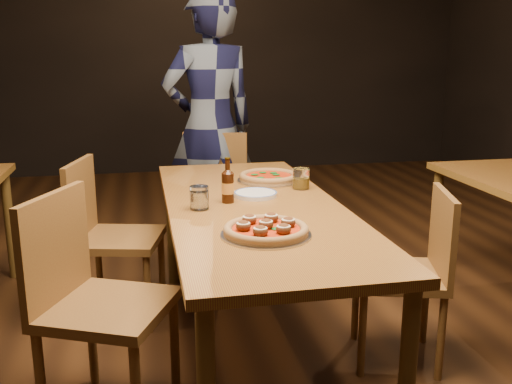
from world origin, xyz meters
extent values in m
plane|color=black|center=(0.00, 0.00, 0.00)|extent=(9.00, 9.00, 0.00)
plane|color=black|center=(0.00, 4.50, 1.50)|extent=(7.00, 0.00, 7.00)
cube|color=maroon|center=(0.00, 0.00, 0.73)|extent=(0.80, 2.00, 0.04)
cylinder|color=#563E18|center=(-0.34, 0.94, 0.35)|extent=(0.06, 0.06, 0.71)
cylinder|color=#563E18|center=(0.34, -0.94, 0.35)|extent=(0.06, 0.06, 0.71)
cylinder|color=#563E18|center=(0.34, 0.94, 0.35)|extent=(0.06, 0.06, 0.71)
cylinder|color=#563E18|center=(-1.36, 1.24, 0.35)|extent=(0.06, 0.06, 0.71)
cylinder|color=#563E18|center=(1.36, 0.74, 0.35)|extent=(0.06, 0.06, 0.71)
cylinder|color=#B7B7BF|center=(-0.05, -0.47, 0.75)|extent=(0.35, 0.35, 0.01)
cylinder|color=#A17F43|center=(-0.05, -0.47, 0.77)|extent=(0.33, 0.33, 0.02)
torus|color=#A17F43|center=(-0.05, -0.47, 0.77)|extent=(0.33, 0.33, 0.03)
cylinder|color=#AF300A|center=(-0.05, -0.47, 0.78)|extent=(0.26, 0.26, 0.00)
cylinder|color=#B7B7BF|center=(0.18, 0.46, 0.75)|extent=(0.35, 0.35, 0.01)
cylinder|color=#A17F43|center=(0.18, 0.46, 0.77)|extent=(0.32, 0.32, 0.02)
torus|color=#A17F43|center=(0.18, 0.46, 0.78)|extent=(0.32, 0.32, 0.04)
cylinder|color=#AF300A|center=(0.18, 0.46, 0.78)|extent=(0.25, 0.25, 0.00)
cylinder|color=white|center=(0.04, 0.14, 0.76)|extent=(0.21, 0.21, 0.02)
cylinder|color=black|center=(-0.11, 0.05, 0.82)|extent=(0.06, 0.06, 0.14)
cylinder|color=black|center=(-0.11, 0.05, 0.93)|extent=(0.02, 0.02, 0.07)
cylinder|color=gold|center=(-0.11, 0.05, 0.82)|extent=(0.06, 0.06, 0.05)
cylinder|color=white|center=(-0.26, -0.04, 0.80)|extent=(0.09, 0.09, 0.11)
cylinder|color=#8C630F|center=(0.30, 0.25, 0.80)|extent=(0.09, 0.09, 0.11)
imported|color=black|center=(-0.03, 1.43, 0.93)|extent=(0.77, 0.61, 1.86)
camera|label=1|loc=(-0.50, -2.52, 1.44)|focal=40.00mm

